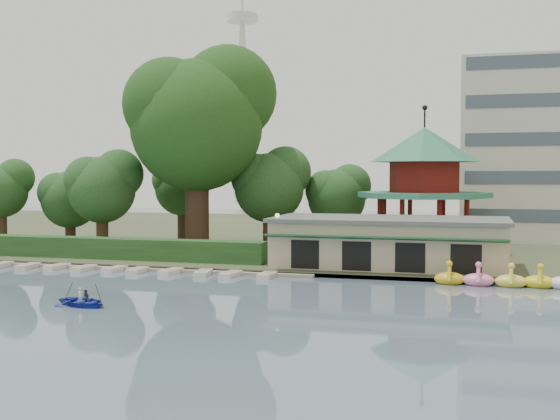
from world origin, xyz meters
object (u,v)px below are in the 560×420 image
at_px(dock, 113,267).
at_px(boathouse, 389,242).
at_px(big_tree, 199,115).
at_px(pavilion, 424,177).
at_px(rowboat_with_passengers, 83,298).

bearing_deg(dock, boathouse, 12.24).
bearing_deg(big_tree, dock, -106.07).
height_order(dock, pavilion, pavilion).
height_order(big_tree, rowboat_with_passengers, big_tree).
distance_m(dock, pavilion, 29.14).
bearing_deg(boathouse, rowboat_with_passengers, -128.57).
relative_size(pavilion, rowboat_with_passengers, 2.39).
xyz_separation_m(boathouse, big_tree, (-18.83, 6.23, 11.02)).
bearing_deg(big_tree, pavilion, 10.33).
bearing_deg(pavilion, rowboat_with_passengers, -120.80).
relative_size(boathouse, big_tree, 0.94).
relative_size(dock, boathouse, 1.83).
bearing_deg(dock, big_tree, 73.93).
xyz_separation_m(boathouse, rowboat_with_passengers, (-15.74, -19.73, -1.87)).
bearing_deg(boathouse, big_tree, 161.69).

